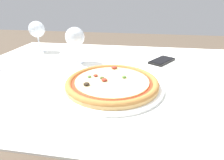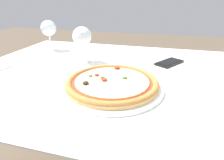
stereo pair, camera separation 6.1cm
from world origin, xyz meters
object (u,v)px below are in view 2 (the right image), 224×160
Objects in this scene: pizza_plate at (112,83)px; wine_glass_far_left at (82,37)px; wine_glass_far_right at (49,29)px; cell_phone at (169,63)px; dining_table at (115,92)px.

pizza_plate is 0.34m from wine_glass_far_left.
cell_phone is (0.68, -0.08, -0.12)m from wine_glass_far_right.
dining_table is at bearing -141.55° from cell_phone.
wine_glass_far_left is at bearing 130.61° from pizza_plate.
wine_glass_far_right reaches higher than cell_phone.
cell_phone reaches higher than dining_table.
wine_glass_far_left is 0.43m from cell_phone.
wine_glass_far_right is at bearing 150.56° from wine_glass_far_left.
dining_table is 7.61× the size of wine_glass_far_left.
wine_glass_far_left reaches higher than pizza_plate.
dining_table is at bearing -29.17° from wine_glass_far_right.
pizza_plate reaches higher than cell_phone.
pizza_plate is (0.02, -0.14, 0.11)m from dining_table.
dining_table is 0.30m from cell_phone.
wine_glass_far_left is (-0.19, 0.10, 0.21)m from dining_table.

